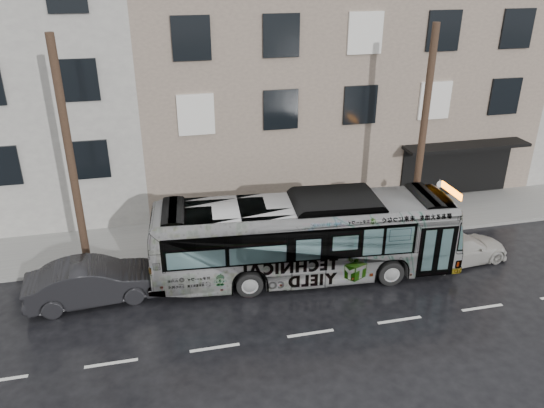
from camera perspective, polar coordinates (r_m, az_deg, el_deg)
The scene contains 9 objects.
ground at distance 20.11m, azimuth 2.08°, elevation -9.43°, with size 120.00×120.00×0.00m, color black.
sidewalk at distance 24.17m, azimuth -0.91°, elevation -2.93°, with size 90.00×3.60×0.15m, color gray.
building_taupe at distance 30.81m, azimuth 5.23°, elevation 13.77°, with size 20.00×12.00×11.00m, color gray.
utility_pole_front at distance 23.20m, azimuth 15.91°, elevation 7.14°, with size 0.30×0.30×9.00m, color #412D20.
utility_pole_rear at distance 20.68m, azimuth -20.83°, elevation 4.35°, with size 0.30×0.30×9.00m, color #412D20.
sign_post at distance 24.86m, azimuth 17.27°, elevation -0.03°, with size 0.06×0.06×2.40m, color slate.
bus at distance 20.37m, azimuth 3.53°, elevation -3.58°, with size 2.76×11.79×3.28m, color #B2B2B2.
white_sedan at distance 23.05m, azimuth 19.57°, elevation -4.50°, with size 1.66×4.08×1.18m, color #B6B4AD.
dark_sedan at distance 20.30m, azimuth -18.66°, elevation -7.93°, with size 1.64×4.70×1.55m, color black.
Camera 1 is at (-4.45, -16.05, 11.26)m, focal length 35.00 mm.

